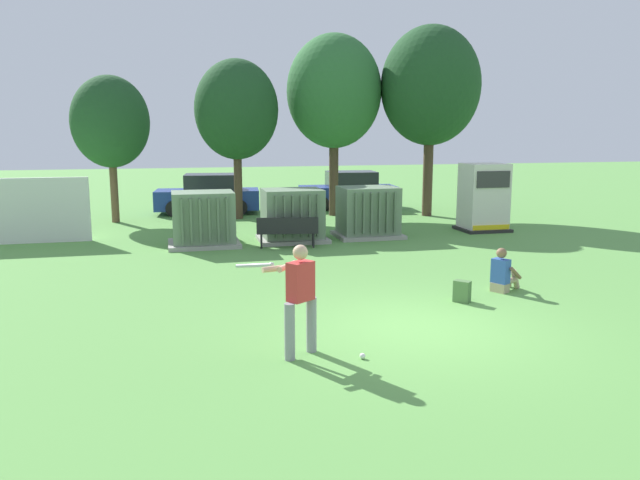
{
  "coord_description": "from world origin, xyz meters",
  "views": [
    {
      "loc": [
        -4.11,
        -9.87,
        3.45
      ],
      "look_at": [
        -0.9,
        3.5,
        1.0
      ],
      "focal_mm": 35.06,
      "sensor_mm": 36.0,
      "label": 1
    }
  ],
  "objects_px": {
    "park_bench": "(287,230)",
    "parked_car_left_of_center": "(349,191)",
    "seated_spectator": "(503,274)",
    "parked_car_leftmost": "(208,195)",
    "transformer_mid_west": "(292,216)",
    "generator_enclosure": "(484,198)",
    "backpack": "(462,292)",
    "transformer_west": "(203,220)",
    "sports_ball": "(363,356)",
    "batter": "(298,294)",
    "transformer_mid_east": "(368,213)"
  },
  "relations": [
    {
      "from": "transformer_mid_east",
      "to": "parked_car_leftmost",
      "type": "height_order",
      "value": "same"
    },
    {
      "from": "park_bench",
      "to": "parked_car_left_of_center",
      "type": "distance_m",
      "value": 9.61
    },
    {
      "from": "batter",
      "to": "parked_car_left_of_center",
      "type": "height_order",
      "value": "batter"
    },
    {
      "from": "generator_enclosure",
      "to": "parked_car_leftmost",
      "type": "relative_size",
      "value": 0.53
    },
    {
      "from": "park_bench",
      "to": "sports_ball",
      "type": "relative_size",
      "value": 20.43
    },
    {
      "from": "backpack",
      "to": "parked_car_leftmost",
      "type": "height_order",
      "value": "parked_car_leftmost"
    },
    {
      "from": "transformer_west",
      "to": "sports_ball",
      "type": "bearing_deg",
      "value": -79.74
    },
    {
      "from": "backpack",
      "to": "parked_car_left_of_center",
      "type": "xyz_separation_m",
      "value": [
        1.97,
        15.15,
        0.54
      ]
    },
    {
      "from": "transformer_mid_east",
      "to": "generator_enclosure",
      "type": "height_order",
      "value": "generator_enclosure"
    },
    {
      "from": "backpack",
      "to": "parked_car_left_of_center",
      "type": "distance_m",
      "value": 15.28
    },
    {
      "from": "batter",
      "to": "transformer_west",
      "type": "bearing_deg",
      "value": 95.37
    },
    {
      "from": "generator_enclosure",
      "to": "sports_ball",
      "type": "relative_size",
      "value": 25.56
    },
    {
      "from": "park_bench",
      "to": "transformer_mid_east",
      "type": "bearing_deg",
      "value": 23.77
    },
    {
      "from": "batter",
      "to": "backpack",
      "type": "bearing_deg",
      "value": 29.61
    },
    {
      "from": "transformer_mid_west",
      "to": "park_bench",
      "type": "relative_size",
      "value": 1.14
    },
    {
      "from": "batter",
      "to": "parked_car_leftmost",
      "type": "relative_size",
      "value": 0.4
    },
    {
      "from": "transformer_mid_west",
      "to": "seated_spectator",
      "type": "relative_size",
      "value": 2.18
    },
    {
      "from": "sports_ball",
      "to": "transformer_west",
      "type": "bearing_deg",
      "value": 100.26
    },
    {
      "from": "park_bench",
      "to": "batter",
      "type": "height_order",
      "value": "batter"
    },
    {
      "from": "sports_ball",
      "to": "parked_car_left_of_center",
      "type": "relative_size",
      "value": 0.02
    },
    {
      "from": "backpack",
      "to": "parked_car_leftmost",
      "type": "bearing_deg",
      "value": 105.5
    },
    {
      "from": "generator_enclosure",
      "to": "park_bench",
      "type": "bearing_deg",
      "value": -167.55
    },
    {
      "from": "batter",
      "to": "parked_car_left_of_center",
      "type": "relative_size",
      "value": 0.4
    },
    {
      "from": "transformer_west",
      "to": "park_bench",
      "type": "height_order",
      "value": "transformer_west"
    },
    {
      "from": "transformer_mid_east",
      "to": "parked_car_left_of_center",
      "type": "distance_m",
      "value": 7.44
    },
    {
      "from": "transformer_west",
      "to": "transformer_mid_west",
      "type": "bearing_deg",
      "value": 3.71
    },
    {
      "from": "park_bench",
      "to": "parked_car_left_of_center",
      "type": "xyz_separation_m",
      "value": [
        4.34,
        8.57,
        0.22
      ]
    },
    {
      "from": "seated_spectator",
      "to": "parked_car_leftmost",
      "type": "xyz_separation_m",
      "value": [
        -5.36,
        14.33,
        0.38
      ]
    },
    {
      "from": "generator_enclosure",
      "to": "batter",
      "type": "xyz_separation_m",
      "value": [
        -8.58,
        -10.32,
        -0.16
      ]
    },
    {
      "from": "parked_car_leftmost",
      "to": "sports_ball",
      "type": "bearing_deg",
      "value": -86.0
    },
    {
      "from": "parked_car_left_of_center",
      "to": "sports_ball",
      "type": "bearing_deg",
      "value": -105.41
    },
    {
      "from": "park_bench",
      "to": "sports_ball",
      "type": "bearing_deg",
      "value": -93.42
    },
    {
      "from": "transformer_west",
      "to": "seated_spectator",
      "type": "bearing_deg",
      "value": -49.23
    },
    {
      "from": "batter",
      "to": "seated_spectator",
      "type": "height_order",
      "value": "batter"
    },
    {
      "from": "generator_enclosure",
      "to": "backpack",
      "type": "height_order",
      "value": "generator_enclosure"
    },
    {
      "from": "transformer_mid_east",
      "to": "sports_ball",
      "type": "height_order",
      "value": "transformer_mid_east"
    },
    {
      "from": "sports_ball",
      "to": "seated_spectator",
      "type": "xyz_separation_m",
      "value": [
        4.14,
        3.16,
        0.33
      ]
    },
    {
      "from": "transformer_mid_west",
      "to": "transformer_mid_east",
      "type": "relative_size",
      "value": 1.0
    },
    {
      "from": "seated_spectator",
      "to": "parked_car_leftmost",
      "type": "bearing_deg",
      "value": 110.52
    },
    {
      "from": "seated_spectator",
      "to": "parked_car_left_of_center",
      "type": "bearing_deg",
      "value": 87.07
    },
    {
      "from": "seated_spectator",
      "to": "parked_car_left_of_center",
      "type": "xyz_separation_m",
      "value": [
        0.74,
        14.57,
        0.38
      ]
    },
    {
      "from": "transformer_west",
      "to": "seated_spectator",
      "type": "xyz_separation_m",
      "value": [
        5.97,
        -6.92,
        -0.41
      ]
    },
    {
      "from": "transformer_mid_west",
      "to": "parked_car_left_of_center",
      "type": "bearing_deg",
      "value": 61.99
    },
    {
      "from": "transformer_mid_west",
      "to": "backpack",
      "type": "xyz_separation_m",
      "value": [
        2.0,
        -7.68,
        -0.57
      ]
    },
    {
      "from": "transformer_west",
      "to": "transformer_mid_west",
      "type": "xyz_separation_m",
      "value": [
        2.74,
        0.18,
        0.0
      ]
    },
    {
      "from": "generator_enclosure",
      "to": "sports_ball",
      "type": "xyz_separation_m",
      "value": [
        -7.67,
        -10.73,
        -1.09
      ]
    },
    {
      "from": "transformer_west",
      "to": "transformer_mid_east",
      "type": "distance_m",
      "value": 5.27
    },
    {
      "from": "transformer_mid_west",
      "to": "parked_car_left_of_center",
      "type": "height_order",
      "value": "same"
    },
    {
      "from": "generator_enclosure",
      "to": "backpack",
      "type": "bearing_deg",
      "value": -120.27
    },
    {
      "from": "park_bench",
      "to": "backpack",
      "type": "xyz_separation_m",
      "value": [
        2.36,
        -6.58,
        -0.32
      ]
    }
  ]
}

